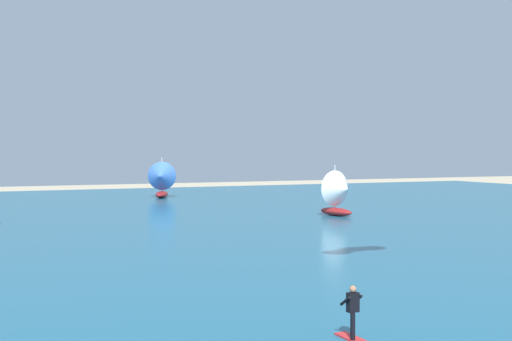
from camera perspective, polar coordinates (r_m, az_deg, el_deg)
ocean at (r=54.25m, az=-16.26°, el=-4.53°), size 160.00×90.00×0.10m
kitesurfer at (r=19.98m, az=9.07°, el=-13.33°), size 0.73×1.97×1.67m
sailboat_far_left at (r=56.94m, az=7.63°, el=-2.01°), size 3.52×4.05×4.59m
sailboat_center_horizon at (r=79.59m, az=-8.59°, el=-0.80°), size 4.04×4.50×5.07m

